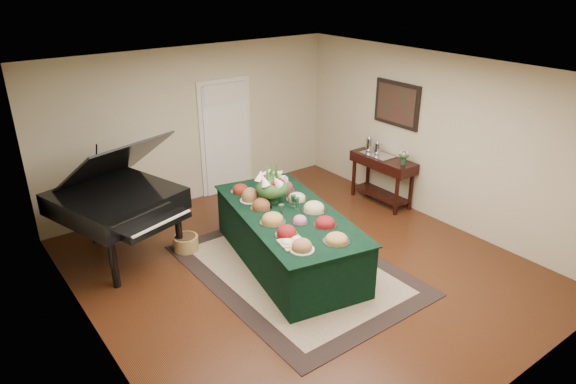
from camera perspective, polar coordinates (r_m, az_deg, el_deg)
ground at (r=7.29m, az=1.43°, el=-8.34°), size 6.00×6.00×0.00m
area_rug at (r=7.23m, az=0.75°, el=-8.59°), size 2.37×3.32×0.01m
kitchen_doorway at (r=9.42m, az=-6.89°, el=5.98°), size 1.05×0.07×2.10m
buffet_table at (r=7.22m, az=0.03°, el=-5.05°), size 1.76×2.86×0.78m
food_platters at (r=7.02m, az=-0.20°, el=-1.91°), size 1.26×2.31×0.15m
cutting_board at (r=6.27m, az=0.46°, el=-5.41°), size 0.36×0.36×0.10m
green_goblets at (r=7.05m, az=0.30°, el=-1.44°), size 0.38×0.22×0.18m
floral_centerpiece at (r=7.24m, az=-1.77°, el=0.98°), size 0.49×0.49×0.49m
grand_piano at (r=7.56m, az=-18.47°, el=-0.85°), size 1.81×2.01×1.76m
wicker_basket at (r=7.79m, az=-11.26°, el=-5.61°), size 0.36×0.36×0.23m
mahogany_sideboard at (r=9.11m, az=10.48°, el=2.67°), size 0.45×1.22×0.85m
tea_service at (r=9.16m, az=9.53°, el=4.93°), size 0.34×0.58×0.30m
pink_bouquet at (r=8.72m, az=12.76°, el=3.99°), size 0.19×0.19×0.24m
wall_painting at (r=8.95m, az=11.99°, el=9.53°), size 0.05×0.95×0.75m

